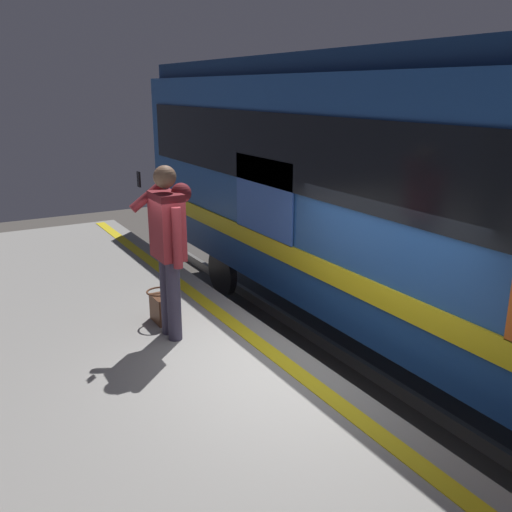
% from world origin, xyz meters
% --- Properties ---
extents(ground_plane, '(24.81, 24.81, 0.00)m').
position_xyz_m(ground_plane, '(0.00, 0.00, 0.00)').
color(ground_plane, '#4C4742').
extents(platform, '(13.20, 4.95, 1.08)m').
position_xyz_m(platform, '(0.00, 2.47, 0.54)').
color(platform, gray).
rests_on(platform, ground).
extents(safety_line, '(12.94, 0.16, 0.01)m').
position_xyz_m(safety_line, '(0.00, 0.30, 1.08)').
color(safety_line, yellow).
rests_on(safety_line, platform).
extents(track_rail_near, '(17.16, 0.08, 0.16)m').
position_xyz_m(track_rail_near, '(0.00, -1.55, 0.08)').
color(track_rail_near, slate).
rests_on(track_rail_near, ground).
extents(track_rail_far, '(17.16, 0.08, 0.16)m').
position_xyz_m(track_rail_far, '(0.00, -2.99, 0.08)').
color(track_rail_far, slate).
rests_on(track_rail_far, ground).
extents(train_carriage, '(12.45, 3.03, 3.76)m').
position_xyz_m(train_carriage, '(0.02, -2.26, 2.42)').
color(train_carriage, '#1E478C').
rests_on(train_carriage, ground).
extents(passenger, '(0.57, 0.55, 1.75)m').
position_xyz_m(passenger, '(1.09, 0.97, 2.11)').
color(passenger, '#383347').
rests_on(passenger, platform).
extents(handbag, '(0.31, 0.29, 0.36)m').
position_xyz_m(handbag, '(1.49, 0.95, 1.24)').
color(handbag, '#59331E').
rests_on(handbag, platform).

